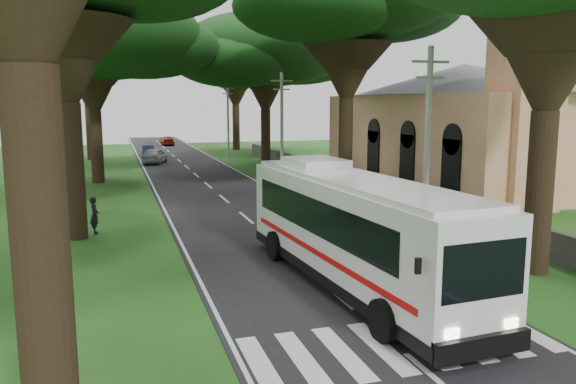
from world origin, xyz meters
The scene contains 17 objects.
ground centered at (0.00, 0.00, 0.00)m, with size 140.00×140.00×0.00m, color #1E4112.
road centered at (0.00, 25.00, 0.01)m, with size 8.00×120.00×0.04m, color black.
crosswalk centered at (0.00, -2.00, 0.00)m, with size 8.00×3.00×0.01m, color silver.
property_wall centered at (9.00, 24.00, 0.60)m, with size 0.35×50.00×1.20m, color #383533.
church centered at (17.86, 21.55, 4.91)m, with size 14.00×24.00×11.60m.
pole_near centered at (5.50, 6.00, 4.18)m, with size 1.60×0.24×8.00m.
pole_mid centered at (5.50, 26.00, 4.18)m, with size 1.60×0.24×8.00m.
pole_far centered at (5.50, 46.00, 4.18)m, with size 1.60×0.24×8.00m.
tree_l_midb centered at (-7.50, 30.00, 10.59)m, with size 15.77×15.77×14.01m.
tree_l_far centered at (-8.50, 48.00, 13.00)m, with size 12.87×12.87×15.96m.
tree_r_midb centered at (7.50, 38.00, 10.60)m, with size 16.16×16.16×14.09m.
tree_r_far centered at (8.50, 56.00, 11.30)m, with size 14.16×14.16×14.42m.
coach_bus centered at (0.80, 2.47, 1.92)m, with size 3.46×12.22×3.56m.
distant_car_a centered at (-2.57, 42.02, 0.78)m, with size 1.77×4.40×1.50m, color #9F9FA3.
distant_car_b centered at (-2.68, 49.83, 0.63)m, with size 1.27×3.65×1.20m, color navy.
distant_car_c centered at (0.83, 65.86, 0.64)m, with size 1.72×4.22×1.22m, color maroon.
pedestrian centered at (-7.27, 12.71, 0.84)m, with size 0.61×0.40×1.67m, color black.
Camera 1 is at (-6.32, -13.47, 5.84)m, focal length 35.00 mm.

